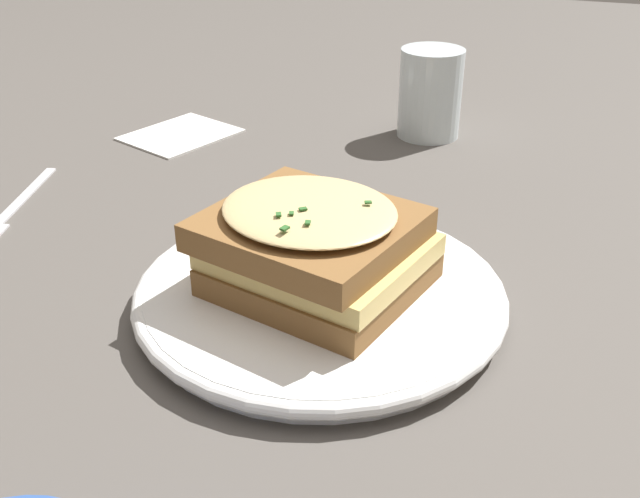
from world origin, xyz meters
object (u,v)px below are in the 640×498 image
Objects in this scene: sandwich at (315,246)px; water_glass at (430,93)px; napkin at (180,134)px; dinner_plate at (320,294)px.

water_glass is (0.36, -0.00, -0.00)m from sandwich.
water_glass reaches higher than sandwich.
water_glass is 0.85× the size of napkin.
napkin is (0.28, 0.25, -0.05)m from sandwich.
dinner_plate is at bearing 179.84° from water_glass.
water_glass is at bearing -0.16° from dinner_plate.
sandwich is 0.36m from water_glass.
dinner_plate is 2.72× the size of water_glass.
water_glass reaches higher than dinner_plate.
water_glass is 0.27m from napkin.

